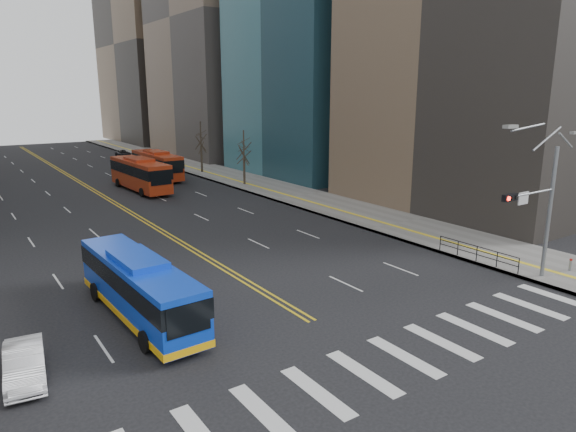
# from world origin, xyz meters

# --- Properties ---
(ground) EXTENTS (220.00, 220.00, 0.00)m
(ground) POSITION_xyz_m (0.00, 0.00, 0.00)
(ground) COLOR black
(sidewalk_right) EXTENTS (7.00, 130.00, 0.15)m
(sidewalk_right) POSITION_xyz_m (17.50, 45.00, 0.07)
(sidewalk_right) COLOR slate
(sidewalk_right) RESTS_ON ground
(crosswalk) EXTENTS (26.70, 4.00, 0.01)m
(crosswalk) POSITION_xyz_m (0.00, 0.00, 0.01)
(crosswalk) COLOR silver
(crosswalk) RESTS_ON ground
(centerline) EXTENTS (0.55, 100.00, 0.01)m
(centerline) POSITION_xyz_m (0.00, 55.00, 0.01)
(centerline) COLOR gold
(centerline) RESTS_ON ground
(signal_mast) EXTENTS (5.37, 0.37, 9.39)m
(signal_mast) POSITION_xyz_m (13.77, 2.00, 4.86)
(signal_mast) COLOR gray
(signal_mast) RESTS_ON ground
(pedestrian_railing) EXTENTS (0.06, 6.06, 1.02)m
(pedestrian_railing) POSITION_xyz_m (14.30, 6.00, 0.82)
(pedestrian_railing) COLOR black
(pedestrian_railing) RESTS_ON sidewalk_right
(street_trees) EXTENTS (35.20, 47.20, 7.60)m
(street_trees) POSITION_xyz_m (-7.18, 34.55, 4.87)
(street_trees) COLOR #32281E
(street_trees) RESTS_ON ground
(blue_bus) EXTENTS (2.94, 11.20, 3.26)m
(blue_bus) POSITION_xyz_m (-6.85, 10.21, 1.71)
(blue_bus) COLOR blue
(blue_bus) RESTS_ON ground
(red_bus_near) EXTENTS (3.38, 12.02, 3.76)m
(red_bus_near) POSITION_xyz_m (4.52, 43.82, 2.09)
(red_bus_near) COLOR #B13012
(red_bus_near) RESTS_ON ground
(red_bus_far) EXTENTS (3.03, 11.53, 3.64)m
(red_bus_far) POSITION_xyz_m (9.06, 50.72, 2.02)
(red_bus_far) COLOR #B13012
(red_bus_far) RESTS_ON ground
(car_white) EXTENTS (1.93, 4.26, 1.36)m
(car_white) POSITION_xyz_m (-12.50, 7.16, 0.68)
(car_white) COLOR silver
(car_white) RESTS_ON ground
(car_dark_mid) EXTENTS (1.67, 3.76, 1.26)m
(car_dark_mid) POSITION_xyz_m (12.32, 53.91, 0.63)
(car_dark_mid) COLOR black
(car_dark_mid) RESTS_ON ground
(car_dark_far) EXTENTS (1.93, 4.14, 1.15)m
(car_dark_far) POSITION_xyz_m (12.50, 76.74, 0.57)
(car_dark_far) COLOR black
(car_dark_far) RESTS_ON ground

